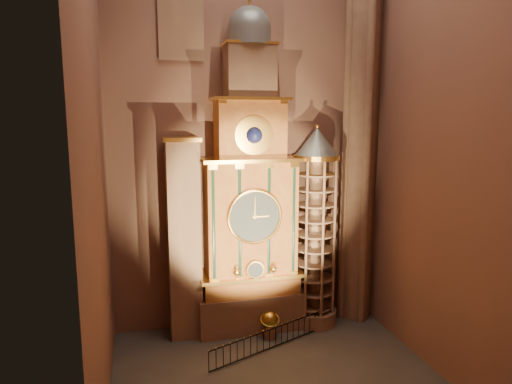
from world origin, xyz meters
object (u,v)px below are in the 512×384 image
object	(u,v)px
iron_railing	(276,337)
portrait_tower	(184,238)
astronomical_clock	(250,205)
stair_turret	(315,229)
celestial_globe	(270,322)

from	to	relation	value
iron_railing	portrait_tower	bearing A→B (deg)	148.92
astronomical_clock	stair_turret	world-z (taller)	astronomical_clock
astronomical_clock	portrait_tower	distance (m)	3.73
stair_turret	celestial_globe	size ratio (longest dim) A/B	7.57
stair_turret	portrait_tower	bearing A→B (deg)	177.67
astronomical_clock	portrait_tower	bearing A→B (deg)	179.71
iron_railing	celestial_globe	bearing A→B (deg)	90.52
portrait_tower	iron_railing	distance (m)	6.62
portrait_tower	celestial_globe	xyz separation A→B (m)	(4.08, -1.47, -4.29)
portrait_tower	celestial_globe	size ratio (longest dim) A/B	7.15
portrait_tower	stair_turret	distance (m)	6.91
stair_turret	iron_railing	bearing A→B (deg)	-142.16
celestial_globe	iron_railing	world-z (taller)	celestial_globe
portrait_tower	astronomical_clock	bearing A→B (deg)	-0.29
astronomical_clock	stair_turret	xyz separation A→B (m)	(3.50, -0.26, -1.41)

